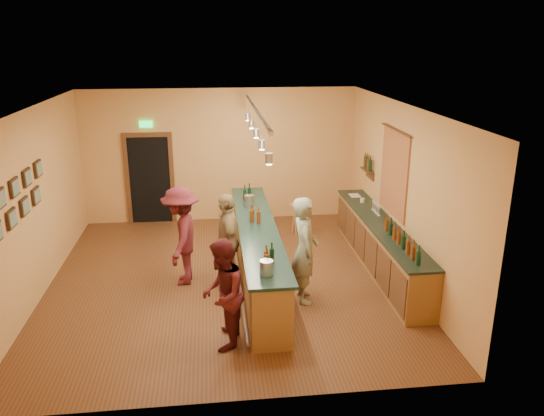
{
  "coord_description": "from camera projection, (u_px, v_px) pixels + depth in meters",
  "views": [
    {
      "loc": [
        -0.23,
        -9.06,
        4.34
      ],
      "look_at": [
        0.86,
        0.2,
        1.31
      ],
      "focal_mm": 35.0,
      "sensor_mm": 36.0,
      "label": 1
    }
  ],
  "objects": [
    {
      "name": "bartender",
      "position": [
        305.0,
        250.0,
        8.9
      ],
      "size": [
        0.46,
        0.68,
        1.85
      ],
      "primitive_type": "imported",
      "rotation": [
        0.0,
        0.0,
        1.55
      ],
      "color": "gray",
      "rests_on": "floor"
    },
    {
      "name": "doorway",
      "position": [
        150.0,
        177.0,
        12.67
      ],
      "size": [
        1.15,
        0.09,
        2.48
      ],
      "color": "black",
      "rests_on": "wall_back"
    },
    {
      "name": "customer_c",
      "position": [
        181.0,
        236.0,
        9.55
      ],
      "size": [
        0.81,
        1.25,
        1.83
      ],
      "primitive_type": "imported",
      "rotation": [
        0.0,
        0.0,
        -1.69
      ],
      "color": "#59191E",
      "rests_on": "floor"
    },
    {
      "name": "pendant_track",
      "position": [
        256.0,
        119.0,
        9.07
      ],
      "size": [
        0.11,
        4.6,
        0.5
      ],
      "color": "silver",
      "rests_on": "ceiling"
    },
    {
      "name": "tasting_bar",
      "position": [
        257.0,
        248.0,
        9.8
      ],
      "size": [
        0.73,
        5.1,
        1.38
      ],
      "color": "olive",
      "rests_on": "floor"
    },
    {
      "name": "customer_b",
      "position": [
        228.0,
        240.0,
        9.45
      ],
      "size": [
        0.52,
        1.06,
        1.74
      ],
      "primitive_type": "imported",
      "rotation": [
        0.0,
        0.0,
        -1.47
      ],
      "color": "#997A51",
      "rests_on": "floor"
    },
    {
      "name": "bar_stool",
      "position": [
        298.0,
        210.0,
        12.01
      ],
      "size": [
        0.35,
        0.35,
        0.72
      ],
      "rotation": [
        0.0,
        0.0,
        -0.34
      ],
      "color": "#9C7746",
      "rests_on": "floor"
    },
    {
      "name": "back_counter",
      "position": [
        380.0,
        245.0,
        10.28
      ],
      "size": [
        0.6,
        4.55,
        1.27
      ],
      "color": "olive",
      "rests_on": "floor"
    },
    {
      "name": "ceiling",
      "position": [
        223.0,
        107.0,
        8.94
      ],
      "size": [
        6.5,
        7.0,
        0.02
      ],
      "primitive_type": "cube",
      "color": "silver",
      "rests_on": "wall_back"
    },
    {
      "name": "wall_right",
      "position": [
        401.0,
        192.0,
        9.79
      ],
      "size": [
        0.02,
        7.0,
        3.2
      ],
      "primitive_type": "cube",
      "color": "tan",
      "rests_on": "floor"
    },
    {
      "name": "customer_a",
      "position": [
        222.0,
        294.0,
        7.58
      ],
      "size": [
        0.74,
        0.88,
        1.64
      ],
      "primitive_type": "imported",
      "rotation": [
        0.0,
        0.0,
        -1.73
      ],
      "color": "#59191E",
      "rests_on": "floor"
    },
    {
      "name": "wall_front",
      "position": [
        235.0,
        285.0,
        6.13
      ],
      "size": [
        6.5,
        0.02,
        3.2
      ],
      "primitive_type": "cube",
      "color": "tan",
      "rests_on": "floor"
    },
    {
      "name": "wall_back",
      "position": [
        220.0,
        156.0,
        12.74
      ],
      "size": [
        6.5,
        0.02,
        3.2
      ],
      "primitive_type": "cube",
      "color": "tan",
      "rests_on": "floor"
    },
    {
      "name": "bottle_shelf",
      "position": [
        368.0,
        165.0,
        11.56
      ],
      "size": [
        0.17,
        0.55,
        0.54
      ],
      "color": "#4C2716",
      "rests_on": "wall_right"
    },
    {
      "name": "tapestry",
      "position": [
        394.0,
        173.0,
        10.09
      ],
      "size": [
        0.03,
        1.4,
        1.6
      ],
      "primitive_type": "cube",
      "color": "maroon",
      "rests_on": "wall_right"
    },
    {
      "name": "floor",
      "position": [
        228.0,
        279.0,
        9.93
      ],
      "size": [
        7.0,
        7.0,
        0.0
      ],
      "primitive_type": "plane",
      "color": "#543018",
      "rests_on": "ground"
    },
    {
      "name": "wall_left",
      "position": [
        35.0,
        204.0,
        9.07
      ],
      "size": [
        0.02,
        7.0,
        3.2
      ],
      "primitive_type": "cube",
      "color": "tan",
      "rests_on": "floor"
    },
    {
      "name": "picture_grid",
      "position": [
        20.0,
        197.0,
        8.26
      ],
      "size": [
        0.06,
        2.2,
        0.7
      ],
      "primitive_type": null,
      "color": "#382111",
      "rests_on": "wall_left"
    }
  ]
}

